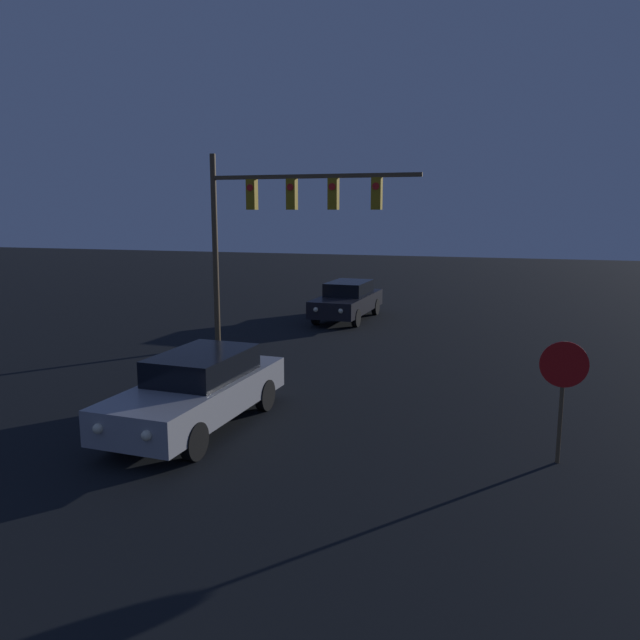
% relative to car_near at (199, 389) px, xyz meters
% --- Properties ---
extents(car_near, '(1.94, 4.88, 1.50)m').
position_rel_car_near_xyz_m(car_near, '(0.00, 0.00, 0.00)').
color(car_near, '#99999E').
rests_on(car_near, ground_plane).
extents(car_far, '(1.91, 4.87, 1.50)m').
position_rel_car_near_xyz_m(car_far, '(-0.38, 13.07, 0.00)').
color(car_far, black).
rests_on(car_far, ground_plane).
extents(traffic_signal_mast, '(6.48, 0.30, 6.00)m').
position_rel_car_near_xyz_m(traffic_signal_mast, '(-0.93, 6.92, 3.47)').
color(traffic_signal_mast, brown).
rests_on(traffic_signal_mast, ground_plane).
extents(stop_sign, '(0.79, 0.07, 2.14)m').
position_rel_car_near_xyz_m(stop_sign, '(6.77, 0.18, 0.72)').
color(stop_sign, brown).
rests_on(stop_sign, ground_plane).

